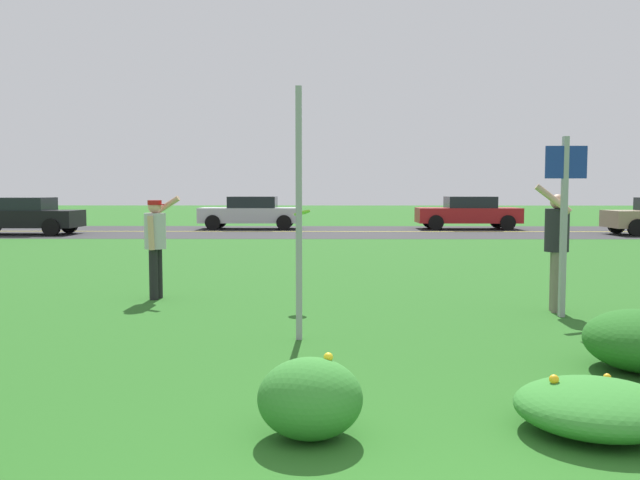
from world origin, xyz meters
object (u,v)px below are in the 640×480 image
Objects in this scene: person_thrower_red_cap_gray_shirt at (155,239)px; person_catcher_dark_shirt at (556,241)px; sign_post_near_path at (299,214)px; frisbee_lime at (302,213)px; car_silver_center_right at (251,212)px; sign_post_by_roadside at (564,208)px; car_black_rightmost at (21,216)px; car_red_center_left at (468,213)px.

person_catcher_dark_shirt reaches higher than person_thrower_red_cap_gray_shirt.
sign_post_near_path is 11.09× the size of frisbee_lime.
person_catcher_dark_shirt is 21.50m from car_silver_center_right.
sign_post_by_roadside reaches higher than car_silver_center_right.
person_thrower_red_cap_gray_shirt is (-5.99, 1.47, -0.53)m from sign_post_by_roadside.
car_black_rightmost is at bearing -155.89° from car_silver_center_right.
car_red_center_left is at bearing 81.74° from person_catcher_dark_shirt.
sign_post_near_path reaches higher than car_silver_center_right.
sign_post_near_path is at bearing -88.62° from frisbee_lime.
car_black_rightmost is (-15.31, 16.58, -0.28)m from person_catcher_dark_shirt.
person_catcher_dark_shirt is (6.03, -1.06, 0.05)m from person_thrower_red_cap_gray_shirt.
car_red_center_left is (2.96, 20.42, -0.28)m from person_catcher_dark_shirt.
car_red_center_left is 1.00× the size of car_silver_center_right.
car_silver_center_right is (-0.69, 19.36, -0.23)m from person_thrower_red_cap_gray_shirt.
person_catcher_dark_shirt is (0.04, 0.41, -0.48)m from sign_post_by_roadside.
sign_post_near_path is 1.77× the size of person_thrower_red_cap_gray_shirt.
sign_post_near_path is 0.65× the size of car_red_center_left.
person_thrower_red_cap_gray_shirt is at bearing 166.25° from sign_post_by_roadside.
frisbee_lime reaches higher than car_silver_center_right.
sign_post_near_path is 1.60× the size of person_catcher_dark_shirt.
sign_post_near_path is at bearing -158.07° from sign_post_by_roadside.
car_silver_center_right is (-9.69, 0.00, 0.00)m from car_red_center_left.
car_red_center_left is 1.00× the size of car_black_rightmost.
person_catcher_dark_shirt is at bearing -98.26° from car_red_center_left.
frisbee_lime reaches higher than car_red_center_left.
person_thrower_red_cap_gray_shirt is 18.08m from car_black_rightmost.
person_catcher_dark_shirt is 6.94× the size of frisbee_lime.
frisbee_lime is 20.03m from car_silver_center_right.
car_silver_center_right and car_black_rightmost have the same top height.
frisbee_lime is 0.06× the size of car_red_center_left.
car_red_center_left is (6.57, 22.26, -0.73)m from sign_post_near_path.
person_catcher_dark_shirt is 20.63m from car_red_center_left.
person_thrower_red_cap_gray_shirt is at bearing -59.13° from car_black_rightmost.
car_red_center_left is (3.01, 20.83, -0.76)m from sign_post_by_roadside.
car_red_center_left is (6.63, 19.78, -0.66)m from frisbee_lime.
car_silver_center_right is at bearing 97.98° from sign_post_near_path.
person_thrower_red_cap_gray_shirt is 6.27× the size of frisbee_lime.
sign_post_near_path reaches higher than car_black_rightmost.
sign_post_by_roadside is at bearing -48.06° from car_black_rightmost.
frisbee_lime is 19.75m from car_black_rightmost.
frisbee_lime is at bearing -108.53° from car_red_center_left.
person_catcher_dark_shirt is (3.60, 1.84, -0.45)m from sign_post_near_path.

